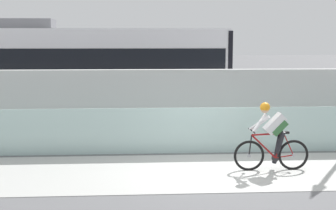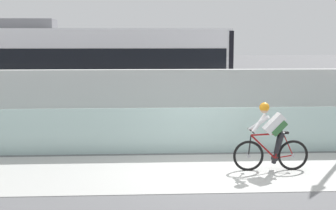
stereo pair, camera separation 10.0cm
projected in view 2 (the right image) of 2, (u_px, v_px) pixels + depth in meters
name	position (u px, v px, depth m)	size (l,w,h in m)	color
ground_plane	(214.00, 171.00, 10.82)	(200.00, 200.00, 0.00)	slate
bike_path_deck	(214.00, 171.00, 10.82)	(32.00, 3.20, 0.01)	beige
glass_parapet	(204.00, 130.00, 12.57)	(32.00, 0.05, 1.24)	silver
concrete_barrier_wall	(197.00, 105.00, 14.29)	(32.00, 0.36, 2.16)	silver
tram_rail_near	(188.00, 125.00, 16.89)	(32.00, 0.08, 0.01)	#595654
tram_rail_far	(185.00, 119.00, 18.31)	(32.00, 0.08, 0.01)	#595654
tram	(77.00, 72.00, 17.13)	(11.06, 2.54, 3.81)	silver
cyclist_on_bike	(272.00, 138.00, 10.78)	(1.77, 0.58, 1.61)	black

